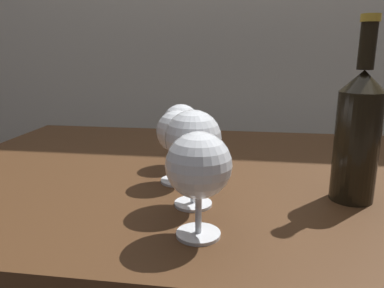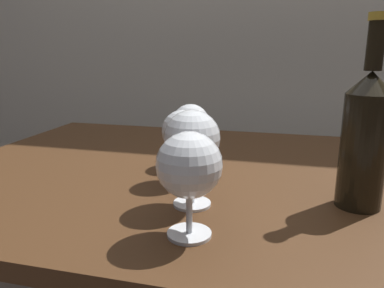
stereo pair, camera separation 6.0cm
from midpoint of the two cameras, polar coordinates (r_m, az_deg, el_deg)
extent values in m
cube|color=#472B16|center=(0.80, 11.30, -5.59)|extent=(1.34, 0.81, 0.03)
cylinder|color=#472B16|center=(1.42, -14.64, -12.62)|extent=(0.06, 0.06, 0.70)
cylinder|color=white|center=(0.53, 2.86, -13.61)|extent=(0.06, 0.06, 0.00)
cylinder|color=white|center=(0.52, 2.91, -10.00)|extent=(0.01, 0.01, 0.07)
sphere|color=white|center=(0.50, 3.00, -3.28)|extent=(0.09, 0.09, 0.09)
ellipsoid|color=#EACC66|center=(0.49, 3.01, -3.13)|extent=(0.08, 0.08, 0.04)
cylinder|color=white|center=(0.63, 2.74, -9.12)|extent=(0.06, 0.06, 0.00)
cylinder|color=white|center=(0.61, 2.79, -5.47)|extent=(0.01, 0.01, 0.08)
sphere|color=white|center=(0.59, 2.87, 0.87)|extent=(0.09, 0.09, 0.09)
ellipsoid|color=beige|center=(0.59, 2.87, 0.50)|extent=(0.08, 0.08, 0.03)
cylinder|color=white|center=(0.73, 0.97, -5.58)|extent=(0.07, 0.07, 0.00)
cylinder|color=white|center=(0.72, 0.98, -2.79)|extent=(0.01, 0.01, 0.07)
sphere|color=white|center=(0.71, 1.00, 1.97)|extent=(0.08, 0.08, 0.08)
ellipsoid|color=#470A16|center=(0.71, 1.00, 1.60)|extent=(0.07, 0.07, 0.03)
cylinder|color=white|center=(0.83, 1.84, -3.11)|extent=(0.07, 0.07, 0.00)
cylinder|color=white|center=(0.82, 1.86, -0.79)|extent=(0.01, 0.01, 0.07)
sphere|color=white|center=(0.81, 1.89, 3.24)|extent=(0.08, 0.08, 0.08)
ellipsoid|color=#380711|center=(0.81, 1.89, 2.77)|extent=(0.07, 0.07, 0.02)
cylinder|color=black|center=(0.67, 27.03, -1.12)|extent=(0.07, 0.07, 0.19)
cone|color=black|center=(0.65, 28.14, 8.29)|extent=(0.07, 0.07, 0.03)
cylinder|color=black|center=(0.65, 28.71, 12.99)|extent=(0.03, 0.03, 0.07)
cylinder|color=gold|center=(0.65, 29.18, 16.69)|extent=(0.03, 0.03, 0.01)
camera|label=1|loc=(0.03, -87.14, 0.73)|focal=34.93mm
camera|label=2|loc=(0.03, 92.86, -0.73)|focal=34.93mm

